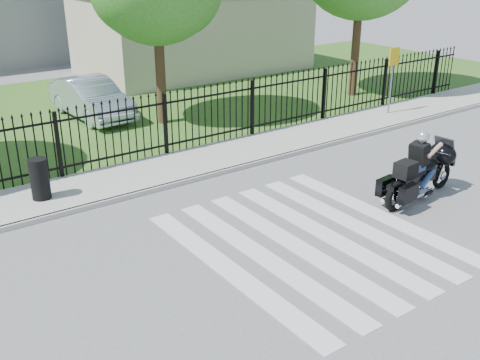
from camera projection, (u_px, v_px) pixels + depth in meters
ground at (311, 240)px, 11.35m from camera, size 120.00×120.00×0.00m
crosswalk at (311, 239)px, 11.35m from camera, size 5.00×5.50×0.01m
sidewalk at (185, 165)px, 15.08m from camera, size 40.00×2.00×0.12m
curb at (205, 176)px, 14.33m from camera, size 40.00×0.12×0.12m
grass_strip at (87, 110)px, 20.35m from camera, size 40.00×12.00×0.02m
iron_fence at (165, 126)px, 15.51m from camera, size 26.00×0.04×1.80m
building_low at (193, 33)px, 26.46m from camera, size 10.00×6.00×3.50m
motorcycle_rider at (420, 171)px, 12.92m from camera, size 2.60×0.96×1.72m
parked_car at (91, 98)px, 19.21m from camera, size 1.69×4.19×1.35m
traffic_sign at (393, 67)px, 19.01m from camera, size 0.49×0.08×2.26m
litter_bin at (40, 179)px, 12.76m from camera, size 0.54×0.54×0.96m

